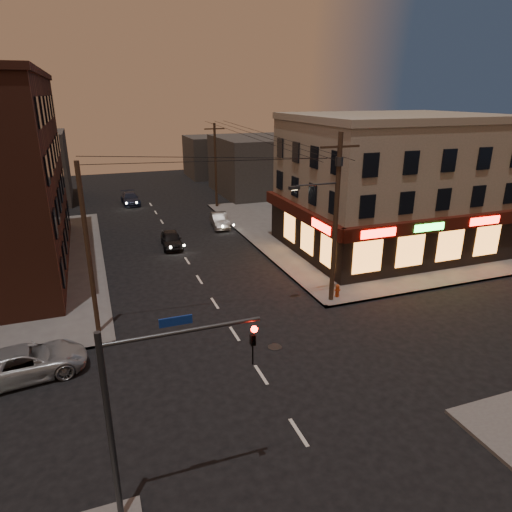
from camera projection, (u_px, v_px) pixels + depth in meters
name	position (u px, v px, depth m)	size (l,w,h in m)	color
ground	(261.00, 375.00, 20.79)	(120.00, 120.00, 0.00)	black
sidewalk_ne	(367.00, 227.00, 43.41)	(24.00, 28.00, 0.15)	#514F4C
pizza_building	(389.00, 184.00, 36.03)	(15.85, 12.85, 10.50)	gray
bg_building_ne_a	(258.00, 165.00, 57.75)	(10.00, 12.00, 7.00)	#3F3D3A
bg_building_nw	(26.00, 168.00, 52.35)	(9.00, 10.00, 8.00)	#3F3D3A
bg_building_ne_b	(214.00, 156.00, 69.64)	(8.00, 8.00, 6.00)	#3F3D3A
utility_pole_main	(334.00, 211.00, 26.15)	(4.20, 0.44, 10.00)	#382619
utility_pole_far	(216.00, 166.00, 49.72)	(0.26, 0.26, 9.00)	#382619
utility_pole_west	(88.00, 252.00, 22.76)	(0.24, 0.24, 9.00)	#382619
traffic_signal	(146.00, 397.00, 12.63)	(4.49, 0.32, 6.47)	#333538
suv_cross	(26.00, 363.00, 20.42)	(2.41, 5.23, 1.45)	#959A9E
sedan_near	(171.00, 239.00, 37.83)	(1.59, 3.94, 1.34)	black
sedan_mid	(220.00, 220.00, 43.55)	(1.43, 4.09, 1.35)	slate
sedan_far	(130.00, 199.00, 52.54)	(1.84, 4.52, 1.31)	#1C2439
fire_hydrant	(337.00, 290.00, 28.28)	(0.37, 0.37, 0.80)	#97300D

